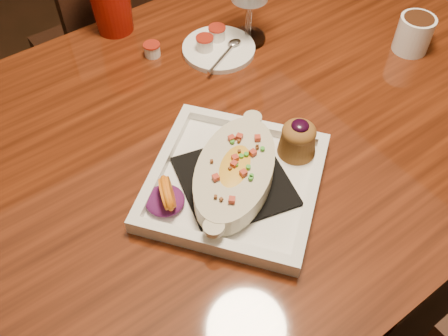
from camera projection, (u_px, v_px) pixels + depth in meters
floor at (251, 280)px, 1.56m from camera, size 7.00×7.00×0.00m
table at (264, 139)px, 1.06m from camera, size 1.50×0.90×0.75m
chair_far at (127, 47)px, 1.49m from camera, size 0.42×0.42×0.93m
plate at (240, 173)px, 0.84m from camera, size 0.39×0.39×0.08m
coffee_mug at (415, 32)px, 1.06m from camera, size 0.11×0.08×0.08m
saucer at (217, 47)px, 1.08m from camera, size 0.16×0.16×0.11m
creamer_loose at (152, 50)px, 1.07m from camera, size 0.04×0.04×0.03m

